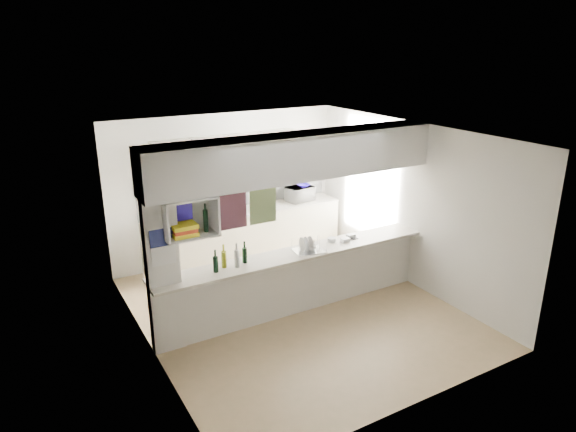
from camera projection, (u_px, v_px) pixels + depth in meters
floor at (296, 311)px, 7.51m from camera, size 4.80×4.80×0.00m
ceiling at (297, 134)px, 6.67m from camera, size 4.80×4.80×0.00m
wall_back at (227, 187)px, 9.06m from camera, size 4.20×0.00×4.20m
wall_left at (145, 258)px, 6.10m from camera, size 0.00×4.80×4.80m
wall_right at (410, 205)px, 8.09m from camera, size 0.00×4.80×4.80m
servery_partition at (285, 205)px, 6.90m from camera, size 4.20×0.50×2.60m
cubby_shelf at (187, 219)px, 6.17m from camera, size 0.65×0.35×0.50m
kitchen_run at (242, 215)px, 9.08m from camera, size 3.60×0.63×2.24m
microwave at (300, 194)px, 9.52m from camera, size 0.53×0.39×0.27m
bowl at (303, 185)px, 9.46m from camera, size 0.24×0.24×0.06m
dish_rack at (309, 245)px, 7.24m from camera, size 0.47×0.38×0.23m
cup at (312, 248)px, 7.24m from camera, size 0.14×0.14×0.09m
wine_bottles at (231, 259)px, 6.72m from camera, size 0.52×0.15×0.34m
plastic_tubs at (341, 239)px, 7.65m from camera, size 0.48×0.21×0.06m
utensil_jar at (219, 210)px, 8.83m from camera, size 0.09×0.09×0.12m
knife_block at (243, 204)px, 9.07m from camera, size 0.11×0.09×0.19m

